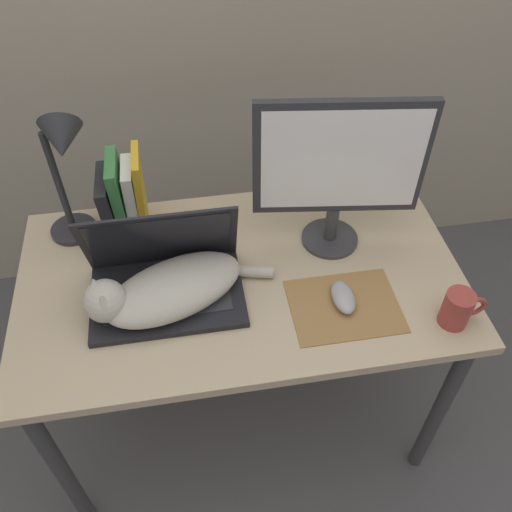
{
  "coord_description": "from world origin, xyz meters",
  "views": [
    {
      "loc": [
        -0.12,
        -0.64,
        1.83
      ],
      "look_at": [
        0.04,
        0.31,
        0.84
      ],
      "focal_mm": 38.0,
      "sensor_mm": 36.0,
      "label": 1
    }
  ],
  "objects": [
    {
      "name": "external_monitor",
      "position": [
        0.27,
        0.43,
        0.99
      ],
      "size": [
        0.44,
        0.16,
        0.45
      ],
      "color": "#333338",
      "rests_on": "desk"
    },
    {
      "name": "cat",
      "position": [
        -0.2,
        0.27,
        0.79
      ],
      "size": [
        0.49,
        0.3,
        0.13
      ],
      "color": "#B2ADA3",
      "rests_on": "desk"
    },
    {
      "name": "laptop",
      "position": [
        -0.2,
        0.31,
        0.79
      ],
      "size": [
        0.39,
        0.26,
        0.26
      ],
      "color": "black",
      "rests_on": "desk"
    },
    {
      "name": "book_row",
      "position": [
        -0.3,
        0.58,
        0.85
      ],
      "size": [
        0.13,
        0.16,
        0.25
      ],
      "color": "#232328",
      "rests_on": "desk"
    },
    {
      "name": "mousepad",
      "position": [
        0.25,
        0.19,
        0.74
      ],
      "size": [
        0.28,
        0.22,
        0.0
      ],
      "color": "olive",
      "rests_on": "desk"
    },
    {
      "name": "desk_lamp",
      "position": [
        -0.42,
        0.56,
        1.01
      ],
      "size": [
        0.17,
        0.17,
        0.41
      ],
      "color": "#28282D",
      "rests_on": "desk"
    },
    {
      "name": "desk",
      "position": [
        0.0,
        0.34,
        0.65
      ],
      "size": [
        1.2,
        0.68,
        0.74
      ],
      "color": "tan",
      "rests_on": "ground_plane"
    },
    {
      "name": "computer_mouse",
      "position": [
        0.25,
        0.2,
        0.76
      ],
      "size": [
        0.06,
        0.11,
        0.03
      ],
      "color": "#99999E",
      "rests_on": "mousepad"
    },
    {
      "name": "mug",
      "position": [
        0.5,
        0.1,
        0.79
      ],
      "size": [
        0.11,
        0.07,
        0.1
      ],
      "color": "#993833",
      "rests_on": "desk"
    },
    {
      "name": "ground_plane",
      "position": [
        0.0,
        0.0,
        0.0
      ],
      "size": [
        12.0,
        12.0,
        0.0
      ],
      "primitive_type": "plane",
      "color": "#4C4C51"
    }
  ]
}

